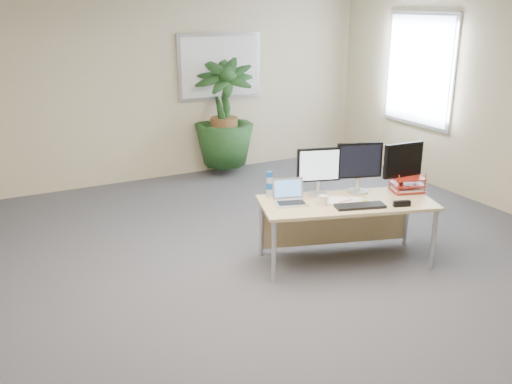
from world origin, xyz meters
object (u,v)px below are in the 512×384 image
monitor_left (319,169)px  monitor_right (359,164)px  laptop (290,196)px  floor_plant (224,124)px  desk (343,211)px

monitor_left → monitor_right: 0.42m
monitor_right → laptop: monitor_right is taller
floor_plant → monitor_right: bearing=-89.3°
desk → laptop: size_ratio=4.92×
monitor_left → laptop: bearing=-172.1°
desk → monitor_left: size_ratio=3.75×
monitor_left → laptop: monitor_left is taller
desk → monitor_right: bearing=20.2°
floor_plant → laptop: bearing=-103.1°
monitor_left → monitor_right: monitor_right is taller
floor_plant → monitor_right: size_ratio=2.95×
desk → monitor_left: (-0.17, 0.20, 0.40)m
floor_plant → laptop: (-0.72, -3.06, -0.06)m
desk → monitor_right: 0.49m
monitor_left → monitor_right: size_ratio=0.93×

